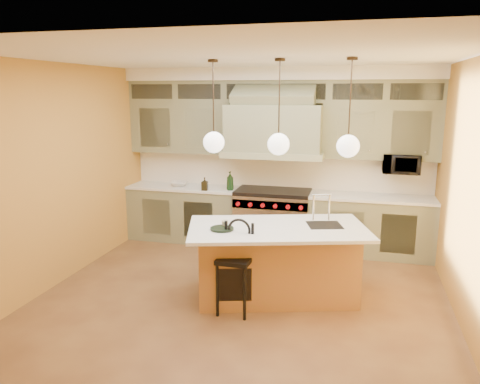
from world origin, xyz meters
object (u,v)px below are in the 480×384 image
(kitchen_island, at_px, (277,260))
(microwave, at_px, (401,164))
(range, at_px, (273,218))
(counter_stool, at_px, (236,261))

(kitchen_island, distance_m, microwave, 2.71)
(range, relative_size, counter_stool, 1.10)
(counter_stool, bearing_deg, kitchen_island, 55.89)
(counter_stool, bearing_deg, range, 92.93)
(kitchen_island, height_order, counter_stool, kitchen_island)
(range, xyz_separation_m, counter_stool, (0.02, -2.41, 0.13))
(range, height_order, microwave, microwave)
(kitchen_island, bearing_deg, range, 85.32)
(microwave, bearing_deg, range, -176.88)
(range, bearing_deg, kitchen_island, -77.90)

